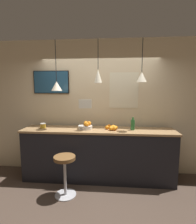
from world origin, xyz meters
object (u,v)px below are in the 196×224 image
bar_stool (65,168)px  juice_bottle (133,125)px  spread_jar (43,126)px  fruit_bowl (86,126)px  mounted_tv (51,82)px

bar_stool → juice_bottle: (1.21, 0.64, 0.65)m
bar_stool → spread_jar: bearing=134.6°
fruit_bowl → mounted_tv: mounted_tv is taller
fruit_bowl → bar_stool: bearing=-113.0°
spread_jar → juice_bottle: bearing=0.0°
fruit_bowl → spread_jar: bearing=180.0°
bar_stool → fruit_bowl: bearing=67.0°
juice_bottle → spread_jar: juice_bottle is taller
fruit_bowl → mounted_tv: (-0.81, 0.35, 0.89)m
bar_stool → juice_bottle: juice_bottle is taller
bar_stool → mounted_tv: mounted_tv is taller
fruit_bowl → spread_jar: fruit_bowl is taller
bar_stool → juice_bottle: bearing=27.8°
bar_stool → fruit_bowl: fruit_bowl is taller
spread_jar → mounted_tv: (0.08, 0.35, 0.90)m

